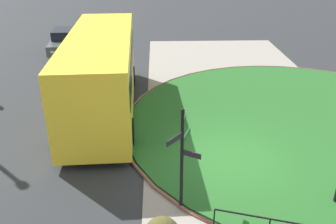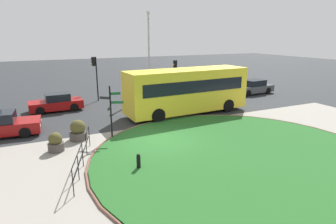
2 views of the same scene
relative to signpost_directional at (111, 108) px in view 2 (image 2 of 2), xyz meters
name	(u,v)px [view 2 (image 2 of 2)]	position (x,y,z in m)	size (l,w,h in m)	color
ground	(161,141)	(2.33, -1.68, -1.78)	(120.00, 120.00, 0.00)	#282B2D
sidewalk_paving	(174,151)	(2.33, -3.29, -1.77)	(32.00, 8.77, 0.02)	gray
grass_island	(239,156)	(4.92, -5.23, -1.73)	(14.28, 14.28, 0.10)	#235B23
grass_kerb_ring	(239,156)	(4.92, -5.23, -1.72)	(14.59, 14.59, 0.11)	brown
signpost_directional	(111,108)	(0.00, 0.00, 0.00)	(1.18, 0.89, 3.08)	black
bollard_foreground	(139,162)	(0.01, -4.42, -1.39)	(0.18, 0.18, 0.76)	black
railing_grass_edge	(82,152)	(-2.16, -3.08, -1.04)	(1.50, 4.86, 1.14)	black
bus_yellow	(187,90)	(6.51, 2.96, 0.01)	(9.47, 2.95, 3.34)	yellow
car_near_lane	(56,103)	(-2.37, 7.96, -1.14)	(4.01, 1.90, 1.39)	maroon
car_trailing	(253,87)	(16.18, 6.69, -1.13)	(4.48, 2.12, 1.40)	#474C51
car_oncoming	(0,125)	(-5.86, 3.19, -1.12)	(4.46, 2.19, 1.43)	maroon
traffic_light_near	(95,69)	(1.19, 10.11, 1.09)	(0.49, 0.28, 3.92)	black
traffic_light_far	(175,69)	(9.08, 10.00, 0.69)	(0.48, 0.31, 3.35)	black
lamppost_tall	(149,52)	(6.41, 10.31, 2.45)	(0.32, 0.32, 7.86)	#B7B7BC
planter_near_signpost	(56,143)	(-3.11, -0.66, -1.32)	(0.80, 0.80, 1.02)	#47423D
planter_kerbside	(78,131)	(-1.81, 0.57, -1.25)	(1.00, 1.00, 1.17)	#47423D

